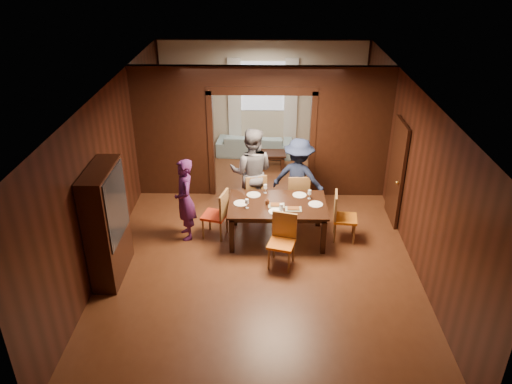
{
  "coord_description": "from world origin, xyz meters",
  "views": [
    {
      "loc": [
        0.08,
        -8.53,
        5.25
      ],
      "look_at": [
        -0.08,
        -0.4,
        1.05
      ],
      "focal_mm": 35.0,
      "sensor_mm": 36.0,
      "label": 1
    }
  ],
  "objects_px": {
    "chair_right": "(345,217)",
    "sofa": "(255,144)",
    "chair_far_l": "(254,194)",
    "chair_near": "(282,242)",
    "person_navy": "(298,178)",
    "dining_table": "(277,221)",
    "coffee_table": "(270,160)",
    "chair_left": "(215,214)",
    "person_grey": "(252,172)",
    "person_purple": "(185,200)",
    "hutch": "(107,224)",
    "chair_far_r": "(297,194)"
  },
  "relations": [
    {
      "from": "chair_far_r",
      "to": "hutch",
      "type": "height_order",
      "value": "hutch"
    },
    {
      "from": "person_grey",
      "to": "hutch",
      "type": "distance_m",
      "value": 3.2
    },
    {
      "from": "chair_right",
      "to": "chair_far_l",
      "type": "bearing_deg",
      "value": 69.16
    },
    {
      "from": "sofa",
      "to": "coffee_table",
      "type": "xyz_separation_m",
      "value": [
        0.4,
        -0.83,
        -0.09
      ]
    },
    {
      "from": "person_navy",
      "to": "dining_table",
      "type": "relative_size",
      "value": 0.92
    },
    {
      "from": "coffee_table",
      "to": "chair_left",
      "type": "xyz_separation_m",
      "value": [
        -1.08,
        -3.26,
        0.28
      ]
    },
    {
      "from": "chair_far_r",
      "to": "chair_near",
      "type": "height_order",
      "value": "same"
    },
    {
      "from": "person_purple",
      "to": "dining_table",
      "type": "relative_size",
      "value": 0.88
    },
    {
      "from": "chair_far_l",
      "to": "person_grey",
      "type": "bearing_deg",
      "value": -75.32
    },
    {
      "from": "person_purple",
      "to": "coffee_table",
      "type": "xyz_separation_m",
      "value": [
        1.62,
        3.3,
        -0.61
      ]
    },
    {
      "from": "person_navy",
      "to": "chair_far_r",
      "type": "relative_size",
      "value": 1.75
    },
    {
      "from": "person_grey",
      "to": "person_navy",
      "type": "height_order",
      "value": "person_grey"
    },
    {
      "from": "coffee_table",
      "to": "chair_far_l",
      "type": "relative_size",
      "value": 0.82
    },
    {
      "from": "person_grey",
      "to": "hutch",
      "type": "bearing_deg",
      "value": 48.39
    },
    {
      "from": "hutch",
      "to": "dining_table",
      "type": "bearing_deg",
      "value": 22.71
    },
    {
      "from": "chair_right",
      "to": "person_purple",
      "type": "bearing_deg",
      "value": 96.06
    },
    {
      "from": "chair_right",
      "to": "sofa",
      "type": "bearing_deg",
      "value": 30.2
    },
    {
      "from": "dining_table",
      "to": "chair_left",
      "type": "distance_m",
      "value": 1.21
    },
    {
      "from": "person_grey",
      "to": "chair_far_r",
      "type": "distance_m",
      "value": 1.06
    },
    {
      "from": "person_navy",
      "to": "sofa",
      "type": "distance_m",
      "value": 3.42
    },
    {
      "from": "chair_far_l",
      "to": "chair_near",
      "type": "xyz_separation_m",
      "value": [
        0.53,
        -1.82,
        0.0
      ]
    },
    {
      "from": "chair_far_l",
      "to": "sofa",
      "type": "bearing_deg",
      "value": -105.37
    },
    {
      "from": "person_purple",
      "to": "person_navy",
      "type": "height_order",
      "value": "person_navy"
    },
    {
      "from": "coffee_table",
      "to": "chair_right",
      "type": "xyz_separation_m",
      "value": [
        1.42,
        -3.32,
        0.28
      ]
    },
    {
      "from": "sofa",
      "to": "chair_left",
      "type": "relative_size",
      "value": 2.04
    },
    {
      "from": "person_purple",
      "to": "chair_left",
      "type": "distance_m",
      "value": 0.63
    },
    {
      "from": "person_navy",
      "to": "chair_near",
      "type": "bearing_deg",
      "value": 97.7
    },
    {
      "from": "person_grey",
      "to": "sofa",
      "type": "relative_size",
      "value": 0.95
    },
    {
      "from": "sofa",
      "to": "chair_left",
      "type": "distance_m",
      "value": 4.15
    },
    {
      "from": "dining_table",
      "to": "person_navy",
      "type": "bearing_deg",
      "value": 64.61
    },
    {
      "from": "person_grey",
      "to": "chair_far_l",
      "type": "distance_m",
      "value": 0.47
    },
    {
      "from": "sofa",
      "to": "dining_table",
      "type": "distance_m",
      "value": 4.19
    },
    {
      "from": "person_navy",
      "to": "chair_left",
      "type": "bearing_deg",
      "value": 47.09
    },
    {
      "from": "person_navy",
      "to": "hutch",
      "type": "height_order",
      "value": "hutch"
    },
    {
      "from": "chair_left",
      "to": "person_grey",
      "type": "bearing_deg",
      "value": 158.49
    },
    {
      "from": "person_purple",
      "to": "chair_far_r",
      "type": "distance_m",
      "value": 2.37
    },
    {
      "from": "hutch",
      "to": "chair_far_l",
      "type": "bearing_deg",
      "value": 41.56
    },
    {
      "from": "person_purple",
      "to": "dining_table",
      "type": "bearing_deg",
      "value": 70.77
    },
    {
      "from": "coffee_table",
      "to": "chair_near",
      "type": "bearing_deg",
      "value": -87.48
    },
    {
      "from": "dining_table",
      "to": "chair_far_l",
      "type": "distance_m",
      "value": 1.04
    },
    {
      "from": "dining_table",
      "to": "chair_right",
      "type": "xyz_separation_m",
      "value": [
        1.29,
        0.01,
        0.1
      ]
    },
    {
      "from": "person_navy",
      "to": "dining_table",
      "type": "bearing_deg",
      "value": 84.09
    },
    {
      "from": "coffee_table",
      "to": "chair_far_l",
      "type": "xyz_separation_m",
      "value": [
        -0.34,
        -2.41,
        0.28
      ]
    },
    {
      "from": "person_grey",
      "to": "chair_near",
      "type": "height_order",
      "value": "person_grey"
    },
    {
      "from": "coffee_table",
      "to": "chair_far_r",
      "type": "relative_size",
      "value": 0.82
    },
    {
      "from": "dining_table",
      "to": "sofa",
      "type": "bearing_deg",
      "value": 97.19
    },
    {
      "from": "sofa",
      "to": "hutch",
      "type": "xyz_separation_m",
      "value": [
        -2.33,
        -5.35,
        0.71
      ]
    },
    {
      "from": "dining_table",
      "to": "coffee_table",
      "type": "bearing_deg",
      "value": 92.18
    },
    {
      "from": "chair_far_l",
      "to": "chair_far_r",
      "type": "relative_size",
      "value": 1.0
    },
    {
      "from": "sofa",
      "to": "chair_far_r",
      "type": "xyz_separation_m",
      "value": [
        0.96,
        -3.25,
        0.2
      ]
    }
  ]
}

